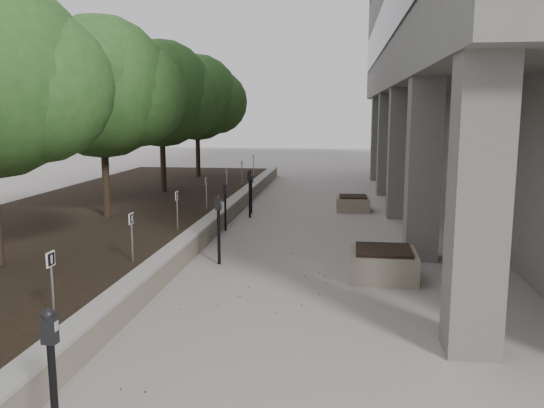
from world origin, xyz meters
The scene contains 21 objects.
ground centered at (0.00, 0.00, 0.00)m, with size 90.00×90.00×0.00m, color gray.
retaining_wall centered at (-1.82, 9.00, 0.25)m, with size 0.39×26.00×0.50m, color gray, non-canonical shape.
planting_bed centered at (-5.50, 9.00, 0.20)m, with size 7.00×26.00×0.40m, color black.
crabapple_tree_3 centered at (-4.80, 8.00, 3.12)m, with size 4.60×4.00×5.44m, color #27511F, non-canonical shape.
crabapple_tree_4 centered at (-4.80, 13.00, 3.12)m, with size 4.60×4.00×5.44m, color #27511F, non-canonical shape.
crabapple_tree_5 centered at (-4.80, 18.00, 3.12)m, with size 4.60×4.00×5.44m, color #27511F, non-canonical shape.
parking_sign_2 centered at (-2.35, 0.50, 0.88)m, with size 0.04×0.22×0.96m, color black, non-canonical shape.
parking_sign_3 centered at (-2.35, 3.50, 0.88)m, with size 0.04×0.22×0.96m, color black, non-canonical shape.
parking_sign_4 centered at (-2.35, 6.50, 0.88)m, with size 0.04×0.22×0.96m, color black, non-canonical shape.
parking_sign_5 centered at (-2.35, 9.50, 0.88)m, with size 0.04×0.22×0.96m, color black, non-canonical shape.
parking_sign_6 centered at (-2.35, 12.50, 0.88)m, with size 0.04×0.22×0.96m, color black, non-canonical shape.
parking_sign_7 centered at (-2.35, 15.50, 0.88)m, with size 0.04×0.22×0.96m, color black, non-canonical shape.
parking_sign_8 centered at (-2.35, 18.50, 0.88)m, with size 0.04×0.22×0.96m, color black, non-canonical shape.
parking_meter_1 centered at (-0.92, -2.13, 0.78)m, with size 0.15×0.11×1.55m, color black, non-canonical shape.
parking_meter_2 centered at (-0.98, 4.96, 0.76)m, with size 0.15×0.11×1.52m, color black, non-canonical shape.
parking_meter_3 centered at (-1.55, 8.39, 0.66)m, with size 0.13×0.09×1.32m, color black, non-canonical shape.
parking_meter_4 centered at (-1.27, 11.19, 0.63)m, with size 0.13×0.09×1.27m, color black, non-canonical shape.
parking_meter_5 centered at (-1.19, 10.41, 0.75)m, with size 0.15×0.11×1.50m, color black, non-canonical shape.
planter_front centered at (2.47, 4.36, 0.30)m, with size 1.29×1.29×0.60m, color gray, non-canonical shape.
planter_back centered at (2.03, 12.08, 0.25)m, with size 1.09×1.09×0.51m, color gray, non-canonical shape.
berry_scatter centered at (-0.10, 5.00, 0.01)m, with size 3.30×14.10×0.02m, color #970C0A, non-canonical shape.
Camera 1 is at (1.59, -6.50, 3.24)m, focal length 36.73 mm.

